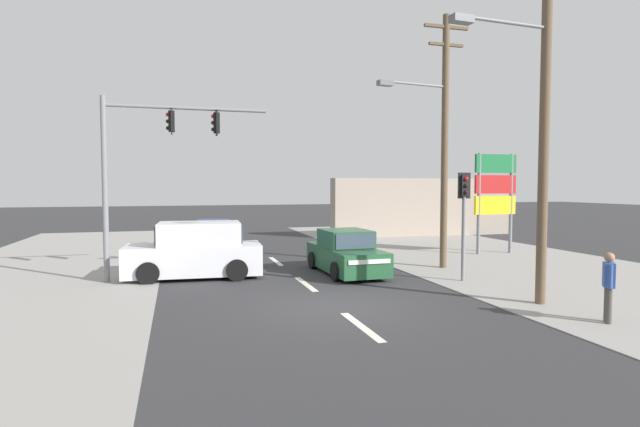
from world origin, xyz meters
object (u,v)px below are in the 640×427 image
Objects in this scene: utility_pole_foreground_right at (541,100)px; pedestal_signal_right_kerb at (464,208)px; pedestrian_at_kerb at (609,283)px; utility_pole_midground_right at (442,133)px; shopping_plaza_sign at (495,189)px; hatchback_receding_far at (214,237)px; suv_oncoming_mid at (195,252)px; sedan_kerbside_parked at (346,254)px; traffic_signal_mast at (147,155)px.

pedestal_signal_right_kerb is at bearing 91.79° from utility_pole_foreground_right.
utility_pole_midground_right is at bearing 88.40° from pedestrian_at_kerb.
hatchback_receding_far is (-12.37, 4.41, -2.28)m from shopping_plaza_sign.
suv_oncoming_mid is 2.84× the size of pedestrian_at_kerb.
pedestal_signal_right_kerb reaches higher than pedestrian_at_kerb.
shopping_plaza_sign is 11.92m from pedestrian_at_kerb.
utility_pole_midground_right is 3.77m from pedestal_signal_right_kerb.
pedestrian_at_kerb is (7.72, -15.20, 0.22)m from hatchback_receding_far.
utility_pole_foreground_right is 15.86m from hatchback_receding_far.
utility_pole_midground_right is at bearing -146.77° from shopping_plaza_sign.
shopping_plaza_sign is at bearing 60.68° from utility_pole_foreground_right.
pedestal_signal_right_kerb is 9.08m from suv_oncoming_mid.
sedan_kerbside_parked is 8.64m from pedestrian_at_kerb.
utility_pole_midground_right is 2.60× the size of hatchback_receding_far.
traffic_signal_mast is (-10.50, 0.43, -0.96)m from utility_pole_midground_right.
suv_oncoming_mid is (-8.49, 6.48, -4.47)m from utility_pole_foreground_right.
pedestal_signal_right_kerb is 5.54m from pedestrian_at_kerb.
utility_pole_midground_right reaches higher than traffic_signal_mast.
hatchback_receding_far is 2.23× the size of pedestrian_at_kerb.
shopping_plaza_sign is 13.80m from suv_oncoming_mid.
shopping_plaza_sign is (4.95, 8.81, -2.37)m from utility_pole_foreground_right.
suv_oncoming_mid is 1.27× the size of hatchback_receding_far.
pedestal_signal_right_kerb is 0.77× the size of suv_oncoming_mid.
traffic_signal_mast is 15.18m from shopping_plaza_sign.
pedestal_signal_right_kerb is 4.41m from sedan_kerbside_parked.
traffic_signal_mast reaches higher than pedestrian_at_kerb.
sedan_kerbside_parked is 5.25m from suv_oncoming_mid.
utility_pole_midground_right reaches higher than sedan_kerbside_parked.
traffic_signal_mast reaches higher than pedestal_signal_right_kerb.
utility_pole_midground_right is 5.70m from shopping_plaza_sign.
traffic_signal_mast is 1.30× the size of suv_oncoming_mid.
utility_pole_midground_right is at bearing 76.36° from pedestal_signal_right_kerb.
utility_pole_foreground_right is 8.18m from sedan_kerbside_parked.
shopping_plaza_sign is at bearing 9.39° from traffic_signal_mast.
hatchback_receding_far is at bearing 116.92° from pedestrian_at_kerb.
utility_pole_midground_right is 9.96m from suv_oncoming_mid.
shopping_plaza_sign reaches higher than sedan_kerbside_parked.
utility_pole_foreground_right is at bearing 98.58° from pedestrian_at_kerb.
shopping_plaza_sign is at bearing 66.68° from pedestrian_at_kerb.
sedan_kerbside_parked is at bearing 119.12° from utility_pole_foreground_right.
utility_pole_foreground_right is 2.74× the size of hatchback_receding_far.
pedestrian_at_kerb is at bearing -63.08° from hatchback_receding_far.
utility_pole_foreground_right is 2.80× the size of pedestal_signal_right_kerb.
pedestal_signal_right_kerb is (9.88, -3.00, -1.73)m from traffic_signal_mast.
sedan_kerbside_parked is 1.18× the size of hatchback_receding_far.
utility_pole_foreground_right is 6.12× the size of pedestrian_at_kerb.
pedestrian_at_kerb is (10.28, -8.32, -3.22)m from traffic_signal_mast.
traffic_signal_mast is at bearing 177.65° from utility_pole_midground_right.
pedestrian_at_kerb is (-4.65, -10.79, -2.06)m from shopping_plaza_sign.
pedestal_signal_right_kerb is (-0.10, 3.34, -2.93)m from utility_pole_foreground_right.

